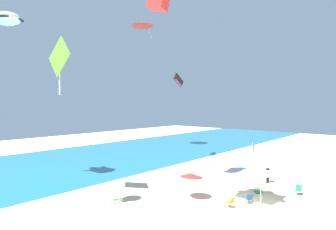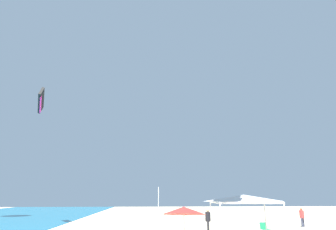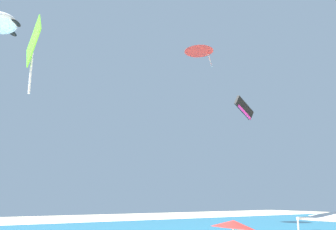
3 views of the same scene
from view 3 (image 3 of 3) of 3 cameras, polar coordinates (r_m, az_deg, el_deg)
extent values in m
cone|color=red|center=(16.27, 10.26, -16.55)|extent=(1.97, 1.95, 0.55)
cube|color=#66D82D|center=(22.15, -20.41, 10.96)|extent=(0.49, 3.37, 3.35)
cylinder|color=white|center=(21.47, -20.82, 6.21)|extent=(0.12, 0.12, 2.38)
cone|color=red|center=(47.48, 4.87, 10.33)|extent=(4.53, 4.55, 0.87)
cylinder|color=white|center=(47.60, 6.58, 8.71)|extent=(0.47, 1.31, 2.53)
ellipsoid|color=white|center=(31.48, -24.94, 12.97)|extent=(2.83, 3.44, 1.27)
ellipsoid|color=black|center=(32.45, -23.32, 11.77)|extent=(1.13, 1.31, 0.18)
ellipsoid|color=black|center=(30.65, -22.80, 13.20)|extent=(1.13, 1.31, 0.18)
cube|color=black|center=(34.67, 11.90, 1.09)|extent=(3.10, 1.23, 1.90)
cube|color=#E02D9E|center=(34.58, 11.93, 0.45)|extent=(2.33, 0.83, 1.07)
camera|label=1|loc=(9.48, -131.22, 39.15)|focal=30.74mm
camera|label=2|loc=(13.76, -43.03, -11.56)|focal=30.21mm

